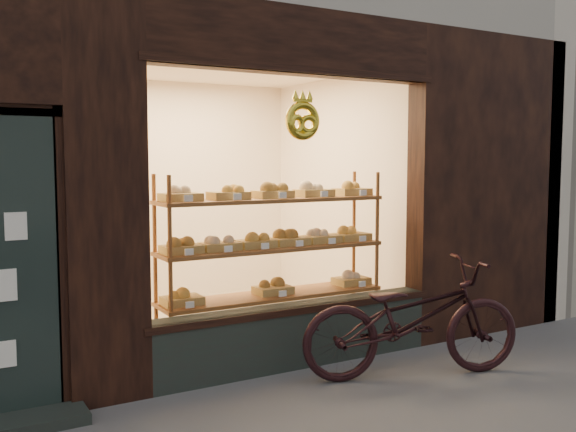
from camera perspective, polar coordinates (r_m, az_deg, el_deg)
display_shelf at (r=6.00m, az=-1.35°, el=-3.83°), size 2.20×0.45×1.70m
bicycle at (r=5.53m, az=10.99°, el=-8.91°), size 2.01×1.22×1.00m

